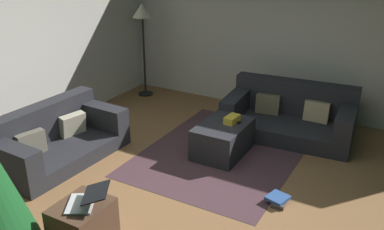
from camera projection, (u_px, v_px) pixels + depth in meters
The scene contains 13 objects.
ground_plane at pixel (207, 203), 4.77m from camera, with size 6.40×6.40×0.00m, color brown.
rear_partition at pixel (1, 55), 5.69m from camera, with size 6.40×0.12×2.60m, color beige.
corner_partition at pixel (298, 36), 6.80m from camera, with size 0.12×6.40×2.60m, color beige.
couch_left at pixel (55, 139), 5.65m from camera, with size 1.79×0.98×0.71m.
couch_right at pixel (290, 116), 6.37m from camera, with size 1.14×1.92×0.75m.
ottoman at pixel (223, 139), 5.79m from camera, with size 0.87×0.60×0.44m, color #26262B.
gift_box at pixel (232, 119), 5.73m from camera, with size 0.24×0.14×0.10m, color gold.
tv_remote at pixel (235, 122), 5.75m from camera, with size 0.05×0.16×0.02m, color black.
side_table at pixel (83, 228), 3.95m from camera, with size 0.52×0.44×0.51m, color #4C3323.
laptop at pixel (86, 200), 3.84m from camera, with size 0.47×0.49×0.17m.
book_stack at pixel (279, 199), 4.75m from camera, with size 0.30×0.26×0.08m.
corner_lamp at pixel (142, 18), 7.53m from camera, with size 0.36×0.36×1.69m.
area_rug at pixel (222, 153), 5.87m from camera, with size 2.60×2.00×0.01m, color #472E35.
Camera 1 is at (-3.59, -1.83, 2.75)m, focal length 39.71 mm.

